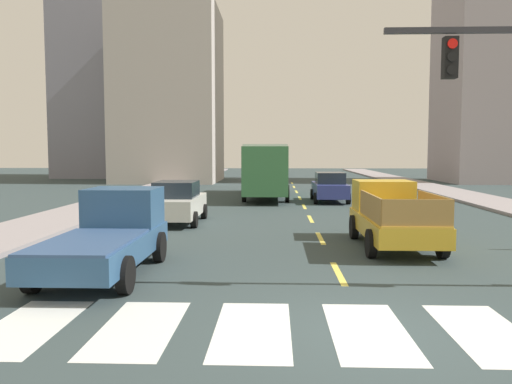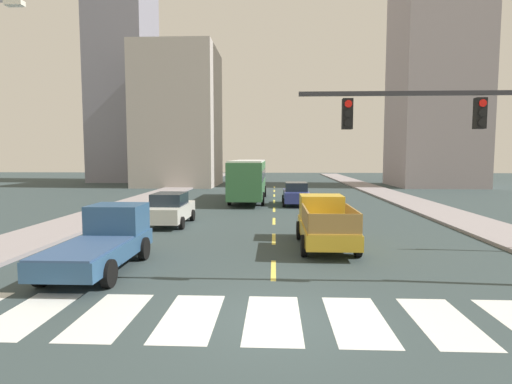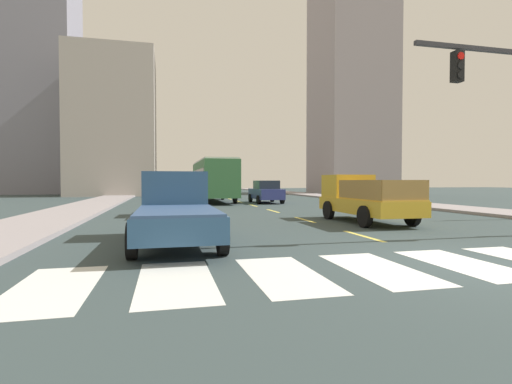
# 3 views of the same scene
# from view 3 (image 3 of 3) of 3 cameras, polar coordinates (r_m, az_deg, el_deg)

# --- Properties ---
(ground_plane) EXTENTS (160.00, 160.00, 0.00)m
(ground_plane) POSITION_cam_3_polar(r_m,az_deg,el_deg) (8.91, 28.53, -9.44)
(ground_plane) COLOR #323F41
(sidewalk_right) EXTENTS (3.25, 110.00, 0.15)m
(sidewalk_right) POSITION_cam_3_polar(r_m,az_deg,el_deg) (29.60, 20.61, -1.56)
(sidewalk_right) COLOR gray
(sidewalk_right) RESTS_ON ground
(sidewalk_left) EXTENTS (3.25, 110.00, 0.15)m
(sidewalk_left) POSITION_cam_3_polar(r_m,az_deg,el_deg) (25.01, -24.50, -2.18)
(sidewalk_left) COLOR gray
(sidewalk_left) RESTS_ON ground
(crosswalk_stripe_0) EXTENTS (1.26, 2.90, 0.01)m
(crosswalk_stripe_0) POSITION_cam_3_polar(r_m,az_deg,el_deg) (6.93, -28.25, -12.57)
(crosswalk_stripe_0) COLOR silver
(crosswalk_stripe_0) RESTS_ON ground
(crosswalk_stripe_1) EXTENTS (1.26, 2.90, 0.01)m
(crosswalk_stripe_1) POSITION_cam_3_polar(r_m,az_deg,el_deg) (6.71, -11.93, -12.88)
(crosswalk_stripe_1) COLOR silver
(crosswalk_stripe_1) RESTS_ON ground
(crosswalk_stripe_2) EXTENTS (1.26, 2.90, 0.01)m
(crosswalk_stripe_2) POSITION_cam_3_polar(r_m,az_deg,el_deg) (7.01, 4.17, -12.20)
(crosswalk_stripe_2) COLOR silver
(crosswalk_stripe_2) RESTS_ON ground
(crosswalk_stripe_3) EXTENTS (1.26, 2.90, 0.01)m
(crosswalk_stripe_3) POSITION_cam_3_polar(r_m,az_deg,el_deg) (7.79, 17.88, -10.87)
(crosswalk_stripe_3) COLOR silver
(crosswalk_stripe_3) RESTS_ON ground
(crosswalk_stripe_4) EXTENTS (1.26, 2.90, 0.01)m
(crosswalk_stripe_4) POSITION_cam_3_polar(r_m,az_deg,el_deg) (8.91, 28.53, -9.41)
(crosswalk_stripe_4) COLOR silver
(crosswalk_stripe_4) RESTS_ON ground
(lane_dash_0) EXTENTS (0.16, 2.40, 0.01)m
(lane_dash_0) POSITION_cam_3_polar(r_m,az_deg,el_deg) (12.14, 15.73, -6.36)
(lane_dash_0) COLOR #E0CE51
(lane_dash_0) RESTS_ON ground
(lane_dash_1) EXTENTS (0.16, 2.40, 0.01)m
(lane_dash_1) POSITION_cam_3_polar(r_m,az_deg,el_deg) (16.65, 7.30, -4.15)
(lane_dash_1) COLOR #E0CE51
(lane_dash_1) RESTS_ON ground
(lane_dash_2) EXTENTS (0.16, 2.40, 0.01)m
(lane_dash_2) POSITION_cam_3_polar(r_m,az_deg,el_deg) (21.38, 2.55, -2.85)
(lane_dash_2) COLOR #E0CE51
(lane_dash_2) RESTS_ON ground
(lane_dash_3) EXTENTS (0.16, 2.40, 0.01)m
(lane_dash_3) POSITION_cam_3_polar(r_m,az_deg,el_deg) (26.21, -0.45, -2.02)
(lane_dash_3) COLOR #E0CE51
(lane_dash_3) RESTS_ON ground
(lane_dash_4) EXTENTS (0.16, 2.40, 0.01)m
(lane_dash_4) POSITION_cam_3_polar(r_m,az_deg,el_deg) (31.10, -2.52, -1.44)
(lane_dash_4) COLOR #E0CE51
(lane_dash_4) RESTS_ON ground
(lane_dash_5) EXTENTS (0.16, 2.40, 0.01)m
(lane_dash_5) POSITION_cam_3_polar(r_m,az_deg,el_deg) (36.01, -4.02, -1.02)
(lane_dash_5) COLOR #E0CE51
(lane_dash_5) RESTS_ON ground
(lane_dash_6) EXTENTS (0.16, 2.40, 0.01)m
(lane_dash_6) POSITION_cam_3_polar(r_m,az_deg,el_deg) (40.95, -5.16, -0.70)
(lane_dash_6) COLOR #E0CE51
(lane_dash_6) RESTS_ON ground
(lane_dash_7) EXTENTS (0.16, 2.40, 0.01)m
(lane_dash_7) POSITION_cam_3_polar(r_m,az_deg,el_deg) (45.90, -6.06, -0.45)
(lane_dash_7) COLOR #E0CE51
(lane_dash_7) RESTS_ON ground
(pickup_stakebed) EXTENTS (2.18, 5.20, 1.96)m
(pickup_stakebed) POSITION_cam_3_polar(r_m,az_deg,el_deg) (16.44, 15.56, -1.00)
(pickup_stakebed) COLOR gold
(pickup_stakebed) RESTS_ON ground
(pickup_dark) EXTENTS (2.18, 5.20, 1.96)m
(pickup_dark) POSITION_cam_3_polar(r_m,az_deg,el_deg) (10.60, -11.93, -2.50)
(pickup_dark) COLOR #2A4E74
(pickup_dark) RESTS_ON ground
(city_bus) EXTENTS (2.72, 10.80, 3.32)m
(city_bus) POSITION_cam_3_polar(r_m,az_deg,el_deg) (31.04, -6.43, 2.15)
(city_bus) COLOR #336B3E
(city_bus) RESTS_ON ground
(sedan_near_left) EXTENTS (2.02, 4.40, 1.72)m
(sedan_near_left) POSITION_cam_3_polar(r_m,az_deg,el_deg) (29.15, 1.48, 0.04)
(sedan_near_left) COLOR navy
(sedan_near_left) RESTS_ON ground
(sedan_far) EXTENTS (2.02, 4.40, 1.72)m
(sedan_far) POSITION_cam_3_polar(r_m,az_deg,el_deg) (19.05, -12.44, -0.86)
(sedan_far) COLOR silver
(sedan_far) RESTS_ON ground
(tower_tall_centre) EXTENTS (9.48, 9.59, 45.11)m
(tower_tall_centre) POSITION_cam_3_polar(r_m,az_deg,el_deg) (58.34, 14.17, 22.58)
(tower_tall_centre) COLOR #9A8F94
(tower_tall_centre) RESTS_ON ground
(block_mid_left) EXTENTS (7.91, 9.49, 28.95)m
(block_mid_left) POSITION_cam_3_polar(r_m,az_deg,el_deg) (60.09, -29.14, 13.74)
(block_mid_left) COLOR gray
(block_mid_left) RESTS_ON ground
(block_mid_right) EXTENTS (9.39, 10.21, 16.58)m
(block_mid_right) POSITION_cam_3_polar(r_m,az_deg,el_deg) (48.75, -20.46, 9.34)
(block_mid_right) COLOR #AFA7A1
(block_mid_right) RESTS_ON ground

